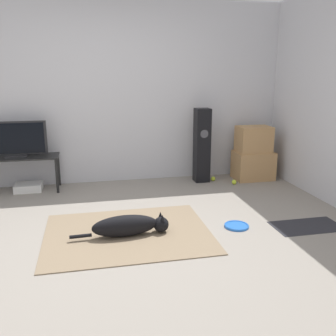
{
  "coord_description": "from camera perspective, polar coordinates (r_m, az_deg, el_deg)",
  "views": [
    {
      "loc": [
        -0.27,
        -3.32,
        1.57
      ],
      "look_at": [
        0.65,
        0.93,
        0.45
      ],
      "focal_mm": 40.0,
      "sensor_mm": 36.0,
      "label": 1
    }
  ],
  "objects": [
    {
      "name": "ground_plane",
      "position": [
        3.68,
        -6.98,
        -10.94
      ],
      "size": [
        12.0,
        12.0,
        0.0
      ],
      "primitive_type": "plane",
      "color": "gray"
    },
    {
      "name": "wall_back",
      "position": [
        5.43,
        -9.54,
        11.15
      ],
      "size": [
        8.0,
        0.06,
        2.55
      ],
      "color": "silver",
      "rests_on": "ground_plane"
    },
    {
      "name": "area_rug",
      "position": [
        3.82,
        -6.13,
        -9.83
      ],
      "size": [
        1.63,
        1.29,
        0.01
      ],
      "color": "#847056",
      "rests_on": "ground_plane"
    },
    {
      "name": "dog",
      "position": [
        3.72,
        -5.87,
        -8.72
      ],
      "size": [
        0.97,
        0.21,
        0.21
      ],
      "color": "black",
      "rests_on": "area_rug"
    },
    {
      "name": "frisbee",
      "position": [
        4.01,
        10.41,
        -8.65
      ],
      "size": [
        0.26,
        0.26,
        0.03
      ],
      "color": "blue",
      "rests_on": "ground_plane"
    },
    {
      "name": "cardboard_box_lower",
      "position": [
        5.76,
        12.84,
        0.41
      ],
      "size": [
        0.57,
        0.4,
        0.42
      ],
      "color": "tan",
      "rests_on": "ground_plane"
    },
    {
      "name": "cardboard_box_upper",
      "position": [
        5.66,
        12.94,
        4.29
      ],
      "size": [
        0.48,
        0.34,
        0.38
      ],
      "color": "tan",
      "rests_on": "cardboard_box_lower"
    },
    {
      "name": "floor_speaker",
      "position": [
        5.45,
        5.18,
        3.43
      ],
      "size": [
        0.21,
        0.21,
        1.07
      ],
      "color": "black",
      "rests_on": "ground_plane"
    },
    {
      "name": "tv_stand",
      "position": [
        5.36,
        -21.95,
        0.97
      ],
      "size": [
        1.06,
        0.4,
        0.48
      ],
      "color": "black",
      "rests_on": "ground_plane"
    },
    {
      "name": "tv",
      "position": [
        5.3,
        -22.24,
        4.03
      ],
      "size": [
        0.8,
        0.2,
        0.47
      ],
      "color": "#232326",
      "rests_on": "tv_stand"
    },
    {
      "name": "tennis_ball_by_boxes",
      "position": [
        5.46,
        10.04,
        -2.12
      ],
      "size": [
        0.07,
        0.07,
        0.07
      ],
      "color": "#C6E033",
      "rests_on": "ground_plane"
    },
    {
      "name": "tennis_ball_near_speaker",
      "position": [
        5.58,
        6.88,
        -1.63
      ],
      "size": [
        0.07,
        0.07,
        0.07
      ],
      "color": "#C6E033",
      "rests_on": "ground_plane"
    },
    {
      "name": "game_console",
      "position": [
        5.44,
        -20.45,
        -2.73
      ],
      "size": [
        0.35,
        0.3,
        0.1
      ],
      "color": "white",
      "rests_on": "ground_plane"
    },
    {
      "name": "door_mat",
      "position": [
        4.23,
        20.45,
        -8.28
      ],
      "size": [
        0.73,
        0.4,
        0.01
      ],
      "color": "#28282D",
      "rests_on": "ground_plane"
    }
  ]
}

